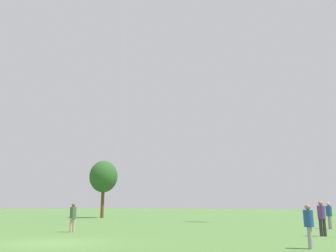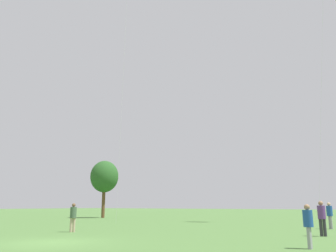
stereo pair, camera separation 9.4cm
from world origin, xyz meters
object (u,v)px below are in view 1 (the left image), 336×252
person_standing_3 (329,214)px  park_tree_1 (104,177)px  person_standing_0 (73,215)px  person_standing_2 (309,223)px  person_standing_1 (322,216)px

person_standing_3 → park_tree_1: park_tree_1 is taller
person_standing_0 → person_standing_2: person_standing_0 is taller
person_standing_1 → person_standing_2: bearing=-102.2°
person_standing_3 → person_standing_2: bearing=-30.4°
person_standing_0 → park_tree_1: size_ratio=0.23×
person_standing_3 → person_standing_0: bearing=-83.4°
person_standing_3 → park_tree_1: (-28.80, 7.50, 4.30)m
person_standing_0 → park_tree_1: park_tree_1 is taller
person_standing_1 → park_tree_1: 32.94m
person_standing_1 → person_standing_2: person_standing_1 is taller
person_standing_0 → person_standing_1: person_standing_1 is taller
person_standing_1 → person_standing_3: person_standing_1 is taller
person_standing_0 → person_standing_3: bearing=169.7°
person_standing_2 → park_tree_1: size_ratio=0.22×
person_standing_2 → person_standing_3: (-1.30, 12.71, 0.09)m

